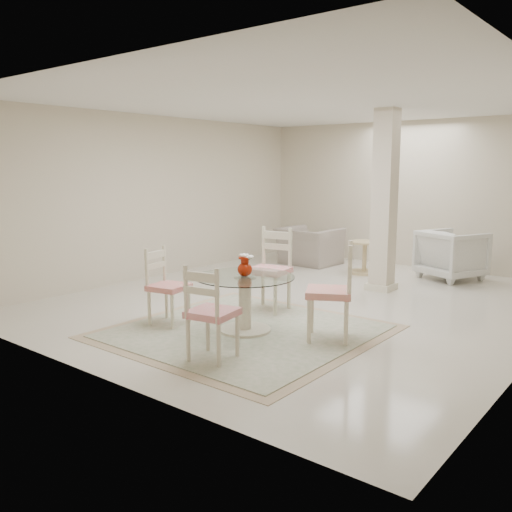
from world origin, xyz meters
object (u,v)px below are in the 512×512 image
Objects in this scene: red_vase at (245,266)px; dining_chair_south at (209,306)px; armchair_white at (452,255)px; dining_chair_west at (164,280)px; recliner_taupe at (309,246)px; column at (384,201)px; dining_table at (245,304)px; dining_chair_north at (272,263)px; dining_chair_east at (336,284)px; side_table at (364,259)px.

red_vase is 0.24× the size of dining_chair_south.
red_vase is 4.50m from armchair_white.
armchair_white is at bearing 79.61° from red_vase.
dining_chair_west is 0.94× the size of recliner_taupe.
column is at bearing 85.07° from red_vase.
dining_chair_west is (-0.95, -0.35, 0.21)m from dining_table.
dining_chair_south is (0.70, -1.92, -0.07)m from dining_chair_north.
column is at bearing 93.17° from armchair_white.
recliner_taupe is (-2.08, 1.18, -1.00)m from column.
dining_table is 1.04m from dining_chair_west.
dining_chair_north is at bearing -106.85° from column.
recliner_taupe reaches higher than dining_table.
column is 2.59m from recliner_taupe.
column is 2.58× the size of dining_chair_south.
column is at bearing 63.95° from dining_chair_north.
dining_table is at bearing 117.51° from recliner_taupe.
dining_chair_north reaches higher than dining_chair_east.
dining_chair_south is at bearing 116.80° from recliner_taupe.
dining_chair_east is 1.09× the size of recliner_taupe.
column reaches higher than dining_chair_south.
red_vase reaches higher than side_table.
dining_chair_south is (0.09, -3.91, -0.80)m from column.
dining_chair_west is at bearing -95.37° from side_table.
red_vase reaches higher than dining_table.
dining_chair_north is 3.51m from recliner_taupe.
dining_chair_south is at bearing -125.88° from dining_chair_west.
side_table is (-0.80, 0.99, -1.09)m from column.
armchair_white is (0.55, 1.46, -0.94)m from column.
dining_chair_north is 1.10× the size of recliner_taupe.
armchair_white is at bearing 62.25° from dining_chair_north.
dining_chair_east is at bearing -33.66° from dining_chair_north.
dining_chair_west reaches higher than side_table.
dining_chair_west is at bearing -110.10° from column.
dining_chair_south reaches higher than dining_table.
column is 2.20m from dining_chair_north.
dining_table reaches higher than side_table.
armchair_white is 1.44m from side_table.
dining_chair_south is (1.30, -0.61, 0.02)m from dining_chair_west.
dining_table is at bearing -79.38° from dining_chair_north.
dining_chair_north is 2.08× the size of side_table.
dining_chair_east is at bearing -67.17° from side_table.
column is 2.51× the size of recliner_taupe.
red_vase is 0.24× the size of recliner_taupe.
side_table is (-1.36, -0.46, -0.15)m from armchair_white.
dining_table is at bearing -80.42° from dining_chair_south.
red_vase is 4.01m from side_table.
armchair_white is at bearing -31.16° from dining_chair_west.
dining_chair_south is 1.15× the size of armchair_white.
dining_table is at bearing -82.08° from side_table.
dining_chair_west reaches higher than red_vase.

